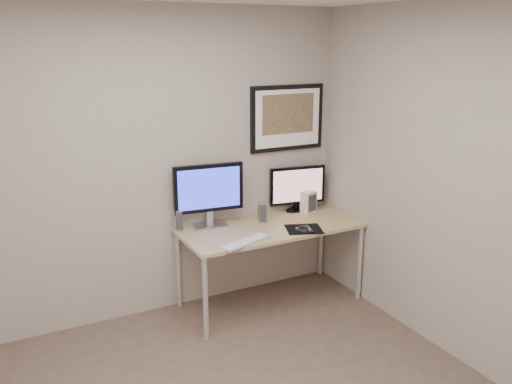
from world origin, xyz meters
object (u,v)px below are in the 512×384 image
(phone_dock, at_px, (261,214))
(fan_unit, at_px, (308,202))
(desk, at_px, (271,233))
(monitor_tv, at_px, (297,187))
(keyboard, at_px, (246,242))
(speaker_right, at_px, (262,213))
(monitor_large, at_px, (209,193))
(framed_art, at_px, (287,118))
(speaker_left, at_px, (178,220))

(phone_dock, height_order, fan_unit, fan_unit)
(desk, relative_size, monitor_tv, 2.91)
(keyboard, bearing_deg, speaker_right, 27.02)
(phone_dock, distance_m, keyboard, 0.55)
(desk, distance_m, fan_unit, 0.57)
(monitor_large, bearing_deg, fan_unit, 3.39)
(fan_unit, bearing_deg, framed_art, 123.82)
(phone_dock, bearing_deg, speaker_left, 167.55)
(monitor_tv, distance_m, speaker_left, 1.20)
(desk, relative_size, fan_unit, 7.85)
(framed_art, distance_m, monitor_tv, 0.67)
(keyboard, bearing_deg, speaker_left, 104.90)
(framed_art, xyz_separation_m, monitor_tv, (0.09, -0.06, -0.66))
(phone_dock, bearing_deg, desk, -85.60)
(framed_art, height_order, monitor_large, framed_art)
(speaker_left, bearing_deg, keyboard, -46.71)
(monitor_tv, xyz_separation_m, speaker_left, (-1.19, 0.00, -0.14))
(speaker_right, distance_m, phone_dock, 0.03)
(monitor_tv, distance_m, fan_unit, 0.17)
(monitor_tv, bearing_deg, fan_unit, -41.75)
(keyboard, bearing_deg, desk, 14.96)
(keyboard, bearing_deg, framed_art, 19.47)
(keyboard, bearing_deg, fan_unit, 7.07)
(desk, relative_size, phone_dock, 11.00)
(framed_art, relative_size, fan_unit, 3.68)
(speaker_left, bearing_deg, monitor_tv, 8.51)
(monitor_tv, distance_m, keyboard, 1.01)
(monitor_tv, height_order, speaker_left, monitor_tv)
(speaker_left, height_order, speaker_right, speaker_right)
(monitor_tv, xyz_separation_m, keyboard, (-0.82, -0.54, -0.22))
(monitor_large, height_order, monitor_tv, monitor_large)
(framed_art, bearing_deg, desk, -136.54)
(speaker_right, bearing_deg, framed_art, 47.91)
(desk, xyz_separation_m, speaker_right, (-0.02, 0.12, 0.16))
(speaker_left, bearing_deg, phone_dock, -1.46)
(framed_art, height_order, keyboard, framed_art)
(monitor_tv, bearing_deg, framed_art, 156.49)
(desk, height_order, keyboard, keyboard)
(monitor_tv, relative_size, fan_unit, 2.70)
(framed_art, height_order, phone_dock, framed_art)
(speaker_right, height_order, phone_dock, speaker_right)
(phone_dock, relative_size, fan_unit, 0.71)
(keyboard, bearing_deg, phone_dock, 28.79)
(desk, xyz_separation_m, framed_art, (0.35, 0.33, 0.96))
(speaker_left, bearing_deg, framed_art, 11.44)
(speaker_right, xyz_separation_m, keyboard, (-0.36, -0.38, -0.09))
(monitor_tv, xyz_separation_m, fan_unit, (0.07, -0.09, -0.13))
(phone_dock, bearing_deg, speaker_right, -96.80)
(monitor_large, bearing_deg, desk, -20.02)
(speaker_right, relative_size, fan_unit, 0.92)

